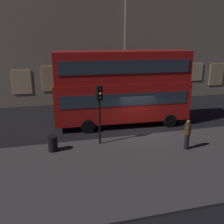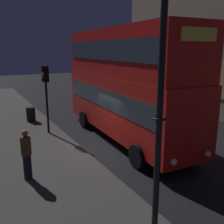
{
  "view_description": "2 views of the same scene",
  "coord_description": "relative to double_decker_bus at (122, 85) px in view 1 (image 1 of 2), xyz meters",
  "views": [
    {
      "loc": [
        -6.13,
        -16.11,
        6.62
      ],
      "look_at": [
        -1.9,
        0.31,
        1.51
      ],
      "focal_mm": 40.61,
      "sensor_mm": 36.0,
      "label": 1
    },
    {
      "loc": [
        10.37,
        -5.16,
        4.61
      ],
      "look_at": [
        -1.0,
        1.09,
        1.44
      ],
      "focal_mm": 41.15,
      "sensor_mm": 36.0,
      "label": 2
    }
  ],
  "objects": [
    {
      "name": "double_decker_bus",
      "position": [
        0.0,
        0.0,
        0.0
      ],
      "size": [
        10.27,
        3.13,
        5.59
      ],
      "rotation": [
        0.0,
        0.0,
        -0.05
      ],
      "color": "red",
      "rests_on": "ground"
    },
    {
      "name": "litter_bin",
      "position": [
        -5.31,
        -3.74,
        -2.53
      ],
      "size": [
        0.56,
        0.56,
        0.92
      ],
      "primitive_type": "cylinder",
      "color": "black",
      "rests_on": "sidewalk_slab"
    },
    {
      "name": "ground_plane",
      "position": [
        0.78,
        -1.69,
        -3.1
      ],
      "size": [
        80.0,
        80.0,
        0.0
      ],
      "primitive_type": "plane",
      "color": "black"
    },
    {
      "name": "traffic_light_near_kerb",
      "position": [
        -2.42,
        -3.42,
        -0.34
      ],
      "size": [
        0.38,
        0.39,
        3.66
      ],
      "rotation": [
        0.0,
        0.0,
        0.28
      ],
      "color": "black",
      "rests_on": "sidewalk_slab"
    },
    {
      "name": "building_with_clock",
      "position": [
        -2.29,
        11.15,
        6.33
      ],
      "size": [
        16.92,
        7.85,
        18.87
      ],
      "color": "tan",
      "rests_on": "ground"
    },
    {
      "name": "building_plain_facade",
      "position": [
        9.32,
        10.82,
        3.91
      ],
      "size": [
        13.74,
        7.39,
        14.02
      ],
      "color": "tan",
      "rests_on": "ground"
    },
    {
      "name": "sidewalk_slab",
      "position": [
        0.78,
        -6.52,
        -3.04
      ],
      "size": [
        44.0,
        7.81,
        0.12
      ],
      "primitive_type": "cube",
      "color": "#423F3D",
      "rests_on": "ground"
    },
    {
      "name": "pedestrian",
      "position": [
        2.42,
        -5.45,
        -2.04
      ],
      "size": [
        0.36,
        0.36,
        1.82
      ],
      "rotation": [
        0.0,
        0.0,
        2.71
      ],
      "color": "black",
      "rests_on": "sidewalk_slab"
    }
  ]
}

